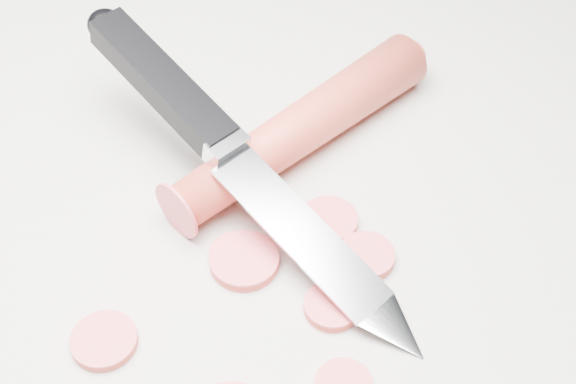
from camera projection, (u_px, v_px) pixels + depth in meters
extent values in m
plane|color=beige|center=(219.00, 233.00, 0.46)|extent=(2.40, 2.40, 0.00)
cylinder|color=red|center=(302.00, 128.00, 0.50)|extent=(0.19, 0.13, 0.03)
cylinder|color=#F34D55|center=(104.00, 341.00, 0.41)|extent=(0.03, 0.03, 0.01)
cylinder|color=#F34D55|center=(237.00, 256.00, 0.45)|extent=(0.03, 0.03, 0.01)
cylinder|color=#F34D55|center=(366.00, 256.00, 0.45)|extent=(0.03, 0.03, 0.01)
cylinder|color=#F34D55|center=(244.00, 261.00, 0.45)|extent=(0.04, 0.04, 0.01)
cylinder|color=#F34D55|center=(332.00, 306.00, 0.43)|extent=(0.03, 0.03, 0.01)
cylinder|color=#F34D55|center=(329.00, 221.00, 0.47)|extent=(0.03, 0.03, 0.01)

